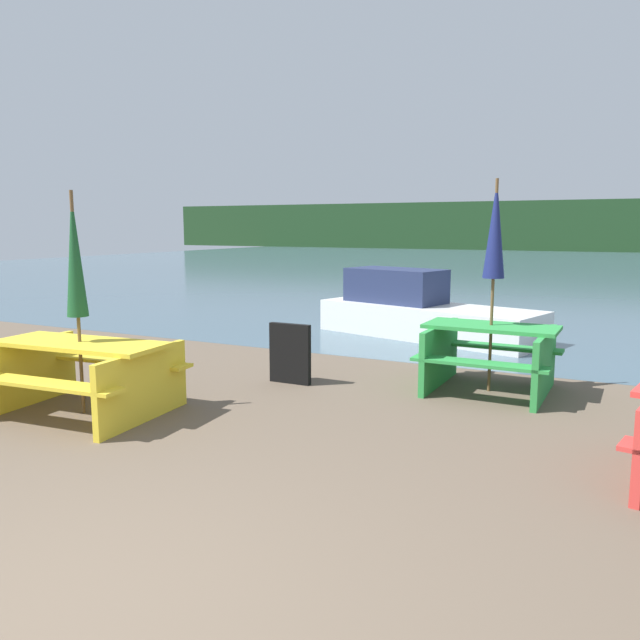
{
  "coord_description": "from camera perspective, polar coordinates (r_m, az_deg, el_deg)",
  "views": [
    {
      "loc": [
        2.47,
        -1.82,
        1.94
      ],
      "look_at": [
        -0.78,
        4.65,
        0.85
      ],
      "focal_mm": 35.0,
      "sensor_mm": 36.0,
      "label": 1
    }
  ],
  "objects": [
    {
      "name": "picnic_table_green",
      "position": [
        7.63,
        15.29,
        -2.87
      ],
      "size": [
        1.53,
        1.4,
        0.79
      ],
      "rotation": [
        0.0,
        0.0,
        -0.01
      ],
      "color": "green",
      "rests_on": "ground_plane"
    },
    {
      "name": "water",
      "position": [
        33.54,
        22.49,
        4.58
      ],
      "size": [
        60.0,
        50.0,
        0.0
      ],
      "color": "#425B6B",
      "rests_on": "ground_plane"
    },
    {
      "name": "boat",
      "position": [
        11.24,
        9.12,
        0.73
      ],
      "size": [
        4.16,
        2.29,
        1.18
      ],
      "rotation": [
        0.0,
        0.0,
        -0.27
      ],
      "color": "silver",
      "rests_on": "water"
    },
    {
      "name": "signboard",
      "position": [
        7.76,
        -2.76,
        -3.08
      ],
      "size": [
        0.55,
        0.08,
        0.75
      ],
      "color": "black",
      "rests_on": "ground_plane"
    },
    {
      "name": "umbrella_darkgreen",
      "position": [
        6.81,
        -21.51,
        5.42
      ],
      "size": [
        0.21,
        0.21,
        2.3
      ],
      "color": "brown",
      "rests_on": "ground_plane"
    },
    {
      "name": "far_treeline",
      "position": [
        53.45,
        24.28,
        7.87
      ],
      "size": [
        80.0,
        1.6,
        4.0
      ],
      "color": "#1E3D1E",
      "rests_on": "water"
    },
    {
      "name": "ground_plane",
      "position": [
        3.63,
        -24.95,
        -24.57
      ],
      "size": [
        60.0,
        60.0,
        0.0
      ],
      "primitive_type": "plane",
      "color": "brown"
    },
    {
      "name": "umbrella_navy",
      "position": [
        7.49,
        15.72,
        7.81
      ],
      "size": [
        0.25,
        0.25,
        2.48
      ],
      "color": "brown",
      "rests_on": "ground_plane"
    },
    {
      "name": "picnic_table_yellow",
      "position": [
        6.96,
        -20.99,
        -4.24
      ],
      "size": [
        1.94,
        1.53,
        0.76
      ],
      "rotation": [
        0.0,
        0.0,
        0.08
      ],
      "color": "yellow",
      "rests_on": "ground_plane"
    }
  ]
}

